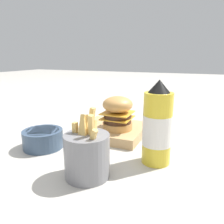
# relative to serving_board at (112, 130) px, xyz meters

# --- Properties ---
(ground_plane) EXTENTS (6.00, 6.00, 0.00)m
(ground_plane) POSITION_rel_serving_board_xyz_m (0.04, 0.02, -0.01)
(ground_plane) COLOR #B7B2A8
(serving_board) EXTENTS (0.20, 0.22, 0.03)m
(serving_board) POSITION_rel_serving_board_xyz_m (0.00, 0.00, 0.00)
(serving_board) COLOR tan
(serving_board) RESTS_ON ground_plane
(burger) EXTENTS (0.10, 0.10, 0.11)m
(burger) POSITION_rel_serving_board_xyz_m (-0.02, -0.03, 0.07)
(burger) COLOR tan
(burger) RESTS_ON serving_board
(ketchup_bottle) EXTENTS (0.07, 0.07, 0.21)m
(ketchup_bottle) POSITION_rel_serving_board_xyz_m (-0.14, -0.18, 0.08)
(ketchup_bottle) COLOR yellow
(ketchup_bottle) RESTS_ON ground_plane
(fries_basket) EXTENTS (0.10, 0.10, 0.15)m
(fries_basket) POSITION_rel_serving_board_xyz_m (-0.27, -0.06, 0.04)
(fries_basket) COLOR slate
(fries_basket) RESTS_ON ground_plane
(side_bowl) EXTENTS (0.12, 0.12, 0.05)m
(side_bowl) POSITION_rel_serving_board_xyz_m (-0.18, 0.14, 0.01)
(side_bowl) COLOR #384C66
(side_bowl) RESTS_ON ground_plane
(spoon) EXTENTS (0.17, 0.03, 0.01)m
(spoon) POSITION_rel_serving_board_xyz_m (0.23, 0.06, -0.01)
(spoon) COLOR #B2B2B7
(spoon) RESTS_ON ground_plane
(ketchup_puddle) EXTENTS (0.06, 0.06, 0.00)m
(ketchup_puddle) POSITION_rel_serving_board_xyz_m (0.13, -0.15, -0.01)
(ketchup_puddle) COLOR #9E140F
(ketchup_puddle) RESTS_ON ground_plane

